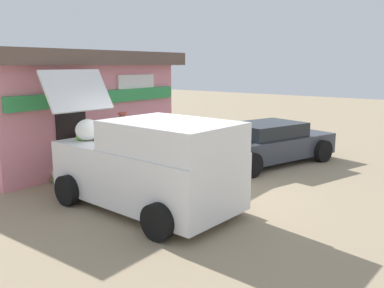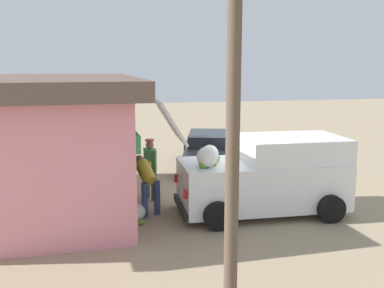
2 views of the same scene
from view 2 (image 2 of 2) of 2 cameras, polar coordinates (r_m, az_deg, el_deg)
name	(u,v)px [view 2 (image 2 of 2)]	position (r m, az deg, el deg)	size (l,w,h in m)	color
ground_plane	(241,198)	(12.26, 6.34, -6.94)	(60.00, 60.00, 0.00)	#9E896B
storefront_bar	(45,142)	(11.65, -18.39, 0.29)	(6.87, 4.67, 3.30)	pink
delivery_van	(267,175)	(11.00, 9.58, -3.95)	(2.30, 4.60, 2.80)	white
parked_sedan	(211,150)	(15.73, 2.42, -0.82)	(4.71, 3.00, 1.22)	#383D47
vendor_standing	(150,165)	(11.95, -5.40, -2.72)	(0.52, 0.45, 1.64)	#4C4C51
customer_bending	(146,179)	(10.83, -5.89, -4.50)	(0.80, 0.68, 1.39)	navy
unloaded_banana_pile	(135,213)	(10.58, -7.34, -8.79)	(0.84, 0.76, 0.38)	silver
paint_bucket	(132,172)	(14.55, -7.77, -3.58)	(0.30, 0.30, 0.31)	silver
utility_pole	(232,164)	(6.24, 5.19, -2.63)	(0.20, 0.20, 4.46)	brown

